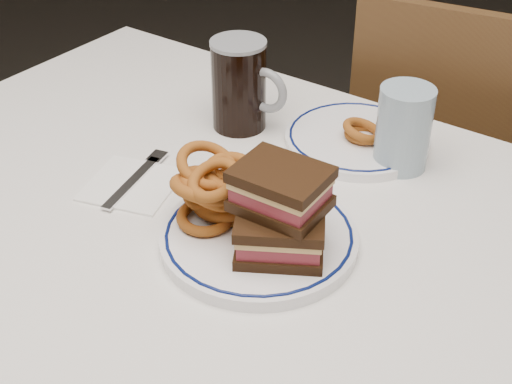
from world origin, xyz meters
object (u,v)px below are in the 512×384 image
Objects in this scene: main_plate at (259,237)px; far_plate at (357,138)px; chair_far at (451,172)px; reuben_sandwich at (280,212)px; beer_mug at (240,84)px.

main_plate reaches higher than far_plate.
chair_far reaches higher than main_plate.
main_plate is at bearing 166.44° from reuben_sandwich.
far_plate is (0.19, 0.06, -0.07)m from beer_mug.
chair_far is 5.80× the size of beer_mug.
main_plate is at bearing -86.12° from far_plate.
main_plate is 1.13× the size of far_plate.
chair_far is 0.49m from far_plate.
chair_far is 0.63m from beer_mug.
reuben_sandwich reaches higher than main_plate.
reuben_sandwich is at bearing -79.21° from far_plate.
beer_mug is at bearing -115.86° from chair_far.
beer_mug is (-0.25, 0.26, 0.00)m from reuben_sandwich.
main_plate is 0.31m from far_plate.
beer_mug is 0.65× the size of far_plate.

